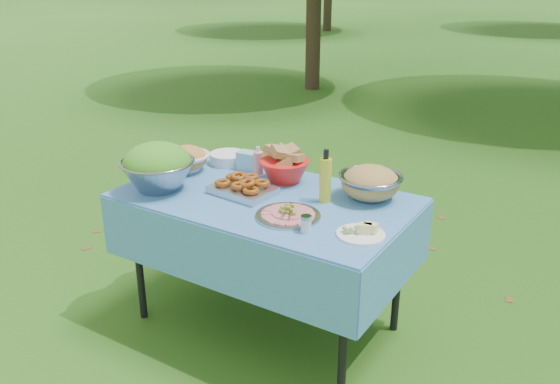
# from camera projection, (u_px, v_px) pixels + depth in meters

# --- Properties ---
(ground) EXTENTS (80.00, 80.00, 0.00)m
(ground) POSITION_uv_depth(u_px,v_px,m) (267.00, 322.00, 3.30)
(ground) COLOR #143409
(ground) RESTS_ON ground
(picnic_table) EXTENTS (1.46, 0.86, 0.76)m
(picnic_table) POSITION_uv_depth(u_px,v_px,m) (266.00, 262.00, 3.15)
(picnic_table) COLOR #80C0F7
(picnic_table) RESTS_ON ground
(salad_bowl) EXTENTS (0.43, 0.43, 0.25)m
(salad_bowl) POSITION_uv_depth(u_px,v_px,m) (157.00, 167.00, 3.05)
(salad_bowl) COLOR gray
(salad_bowl) RESTS_ON picnic_table
(pasta_bowl_white) EXTENTS (0.33, 0.33, 0.14)m
(pasta_bowl_white) POSITION_uv_depth(u_px,v_px,m) (186.00, 158.00, 3.34)
(pasta_bowl_white) COLOR white
(pasta_bowl_white) RESTS_ON picnic_table
(plate_stack) EXTENTS (0.28, 0.28, 0.06)m
(plate_stack) POSITION_uv_depth(u_px,v_px,m) (228.00, 158.00, 3.48)
(plate_stack) COLOR white
(plate_stack) RESTS_ON picnic_table
(wipes_box) EXTENTS (0.12, 0.09, 0.10)m
(wipes_box) POSITION_uv_depth(u_px,v_px,m) (248.00, 161.00, 3.37)
(wipes_box) COLOR #83C9D9
(wipes_box) RESTS_ON picnic_table
(sanitizer_bottle) EXTENTS (0.06, 0.06, 0.16)m
(sanitizer_bottle) POSITION_uv_depth(u_px,v_px,m) (258.00, 160.00, 3.28)
(sanitizer_bottle) COLOR pink
(sanitizer_bottle) RESTS_ON picnic_table
(bread_bowl) EXTENTS (0.35, 0.35, 0.18)m
(bread_bowl) POSITION_uv_depth(u_px,v_px,m) (285.00, 165.00, 3.18)
(bread_bowl) COLOR red
(bread_bowl) RESTS_ON picnic_table
(pasta_bowl_steel) EXTENTS (0.42, 0.42, 0.17)m
(pasta_bowl_steel) POSITION_uv_depth(u_px,v_px,m) (370.00, 182.00, 2.96)
(pasta_bowl_steel) COLOR gray
(pasta_bowl_steel) RESTS_ON picnic_table
(fried_tray) EXTENTS (0.33, 0.25, 0.07)m
(fried_tray) POSITION_uv_depth(u_px,v_px,m) (243.00, 187.00, 3.03)
(fried_tray) COLOR #B6B8BC
(fried_tray) RESTS_ON picnic_table
(charcuterie_platter) EXTENTS (0.40, 0.40, 0.07)m
(charcuterie_platter) POSITION_uv_depth(u_px,v_px,m) (288.00, 210.00, 2.76)
(charcuterie_platter) COLOR #ABADB3
(charcuterie_platter) RESTS_ON picnic_table
(oil_bottle) EXTENTS (0.07, 0.07, 0.27)m
(oil_bottle) POSITION_uv_depth(u_px,v_px,m) (325.00, 176.00, 2.90)
(oil_bottle) COLOR gold
(oil_bottle) RESTS_ON picnic_table
(cheese_plate) EXTENTS (0.26, 0.26, 0.06)m
(cheese_plate) POSITION_uv_depth(u_px,v_px,m) (361.00, 229.00, 2.58)
(cheese_plate) COLOR white
(cheese_plate) RESTS_ON picnic_table
(shaker) EXTENTS (0.06, 0.06, 0.08)m
(shaker) POSITION_uv_depth(u_px,v_px,m) (306.00, 224.00, 2.61)
(shaker) COLOR silver
(shaker) RESTS_ON picnic_table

